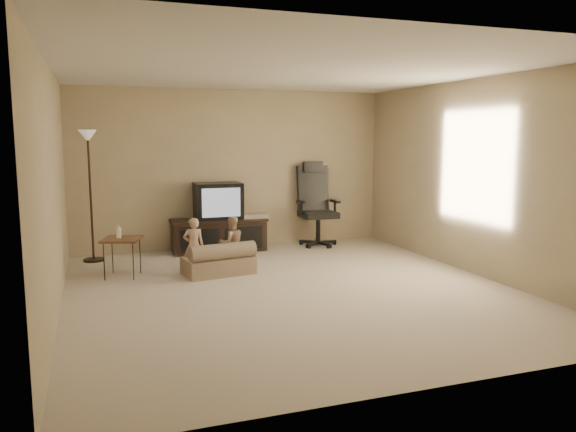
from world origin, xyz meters
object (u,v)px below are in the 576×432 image
at_px(office_chair, 316,215).
at_px(child_sofa, 220,262).
at_px(tv_stand, 219,223).
at_px(toddler_left, 194,246).
at_px(side_table, 121,240).
at_px(floor_lamp, 89,166).
at_px(toddler_right, 232,243).

height_order(office_chair, child_sofa, office_chair).
bearing_deg(tv_stand, office_chair, -0.93).
bearing_deg(toddler_left, child_sofa, 154.95).
height_order(office_chair, toddler_left, office_chair).
height_order(tv_stand, side_table, tv_stand).
bearing_deg(tv_stand, toddler_left, -114.20).
relative_size(floor_lamp, toddler_left, 2.52).
relative_size(office_chair, side_table, 2.02).
relative_size(side_table, toddler_left, 0.91).
relative_size(office_chair, toddler_left, 1.84).
distance_m(toddler_left, toddler_right, 0.53).
bearing_deg(floor_lamp, tv_stand, 3.33).
bearing_deg(toddler_left, tv_stand, -111.11).
bearing_deg(toddler_right, side_table, -7.75).
bearing_deg(child_sofa, side_table, 156.09).
bearing_deg(office_chair, floor_lamp, -177.80).
distance_m(floor_lamp, toddler_right, 2.32).
bearing_deg(floor_lamp, side_table, -72.33).
bearing_deg(floor_lamp, office_chair, 0.88).
distance_m(side_table, child_sofa, 1.27).
bearing_deg(side_table, office_chair, 19.95).
relative_size(tv_stand, toddler_left, 2.03).
relative_size(floor_lamp, toddler_right, 2.59).
height_order(side_table, child_sofa, side_table).
height_order(child_sofa, toddler_right, toddler_right).
bearing_deg(office_chair, side_table, -158.72).
relative_size(tv_stand, child_sofa, 1.58).
bearing_deg(child_sofa, tv_stand, 68.53).
distance_m(office_chair, side_table, 3.32).
bearing_deg(tv_stand, child_sofa, -101.22).
xyz_separation_m(tv_stand, side_table, (-1.51, -1.19, 0.04)).
bearing_deg(floor_lamp, toddler_left, -44.82).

